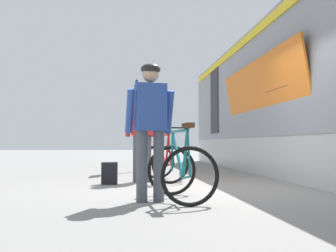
{
  "coord_description": "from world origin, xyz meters",
  "views": [
    {
      "loc": [
        -1.52,
        -6.15,
        0.74
      ],
      "look_at": [
        -0.76,
        0.64,
        1.05
      ],
      "focal_mm": 41.39,
      "sensor_mm": 36.0,
      "label": 1
    }
  ],
  "objects": [
    {
      "name": "platform_sign_post",
      "position": [
        -1.23,
        3.99,
        1.62
      ],
      "size": [
        0.08,
        0.7,
        2.4
      ],
      "color": "#595B60",
      "rests_on": "ground"
    },
    {
      "name": "bicycle_near_red",
      "position": [
        -0.76,
        1.44,
        0.4
      ],
      "size": [
        0.85,
        1.16,
        0.99
      ],
      "color": "black",
      "rests_on": "ground"
    },
    {
      "name": "cyclist_near_in_red",
      "position": [
        -1.19,
        1.33,
        1.05
      ],
      "size": [
        0.65,
        0.39,
        1.76
      ],
      "color": "#4C515B",
      "rests_on": "ground"
    },
    {
      "name": "ground_plane",
      "position": [
        0.0,
        0.0,
        0.0
      ],
      "size": [
        80.0,
        80.0,
        0.0
      ],
      "primitive_type": "plane",
      "color": "gray"
    },
    {
      "name": "cyclist_far_in_blue",
      "position": [
        -1.2,
        -1.24,
        1.05
      ],
      "size": [
        0.65,
        0.38,
        1.76
      ],
      "color": "#4C515B",
      "rests_on": "ground"
    },
    {
      "name": "water_bottle_near_the_bikes",
      "position": [
        -0.45,
        1.2,
        0.1
      ],
      "size": [
        0.08,
        0.08,
        0.2
      ],
      "primitive_type": "cylinder",
      "color": "silver",
      "rests_on": "ground"
    },
    {
      "name": "bicycle_far_teal",
      "position": [
        -0.8,
        -1.17,
        0.4
      ],
      "size": [
        0.81,
        1.13,
        0.99
      ],
      "color": "black",
      "rests_on": "ground"
    },
    {
      "name": "backpack_on_platform",
      "position": [
        -1.8,
        0.95,
        0.2
      ],
      "size": [
        0.29,
        0.19,
        0.4
      ],
      "primitive_type": "cube",
      "rotation": [
        0.0,
        0.0,
        -0.05
      ],
      "color": "black",
      "rests_on": "ground"
    }
  ]
}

